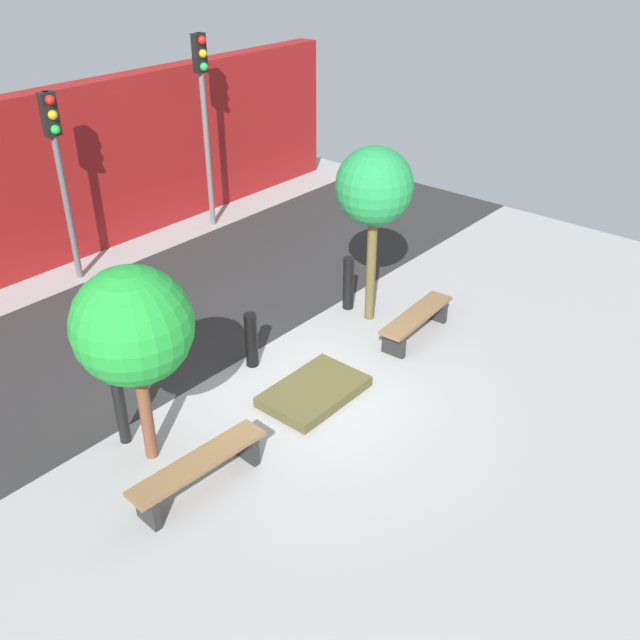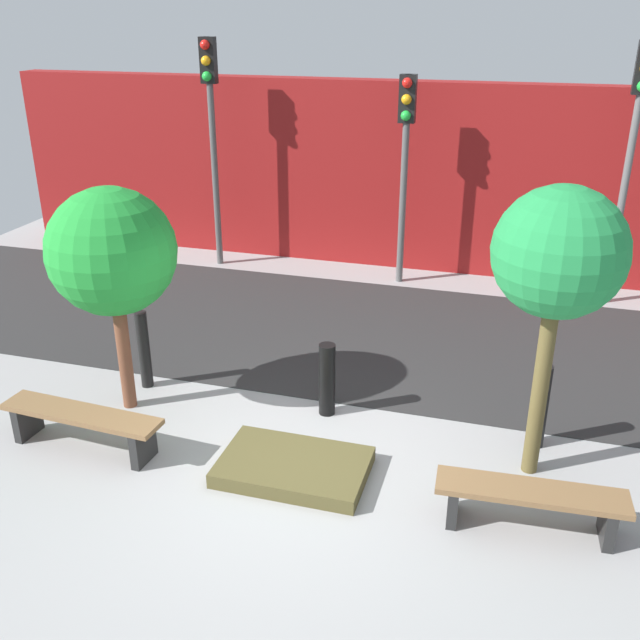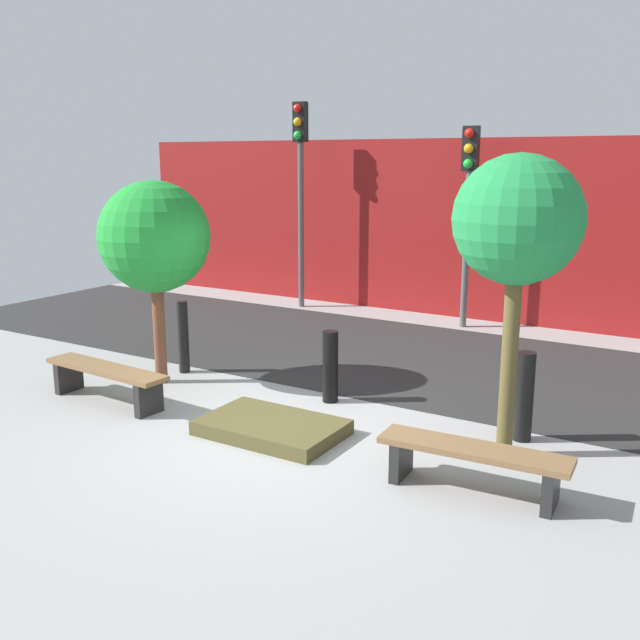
% 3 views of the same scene
% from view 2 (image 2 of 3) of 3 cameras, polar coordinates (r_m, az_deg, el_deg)
% --- Properties ---
extents(ground_plane, '(18.00, 18.00, 0.00)m').
position_cam_2_polar(ground_plane, '(7.88, -2.08, -12.10)').
color(ground_plane, '#969696').
extents(road_strip, '(18.00, 4.32, 0.01)m').
position_cam_2_polar(road_strip, '(10.98, 3.99, -1.14)').
color(road_strip, '#292929').
rests_on(road_strip, ground).
extents(building_facade, '(16.20, 0.50, 3.43)m').
position_cam_2_polar(building_facade, '(13.65, 7.42, 11.27)').
color(building_facade, maroon).
rests_on(building_facade, ground).
extents(bench_left, '(1.94, 0.51, 0.47)m').
position_cam_2_polar(bench_left, '(8.51, -18.51, -7.72)').
color(bench_left, black).
rests_on(bench_left, ground).
extents(bench_right, '(1.81, 0.51, 0.45)m').
position_cam_2_polar(bench_right, '(7.24, 16.47, -13.65)').
color(bench_right, black).
rests_on(bench_right, ground).
extents(planter_bed, '(1.58, 1.01, 0.17)m').
position_cam_2_polar(planter_bed, '(7.82, -2.13, -11.68)').
color(planter_bed, brown).
rests_on(planter_bed, ground).
extents(tree_behind_left_bench, '(1.50, 1.50, 2.79)m').
position_cam_2_polar(tree_behind_left_bench, '(8.57, -16.31, 5.18)').
color(tree_behind_left_bench, brown).
rests_on(tree_behind_left_bench, ground).
extents(tree_behind_right_bench, '(1.29, 1.29, 3.13)m').
position_cam_2_polar(tree_behind_right_bench, '(7.17, 18.57, 4.86)').
color(tree_behind_right_bench, brown).
rests_on(tree_behind_right_bench, ground).
extents(bollard_far_left, '(0.16, 0.16, 1.06)m').
position_cam_2_polar(bollard_far_left, '(9.55, -13.90, -2.32)').
color(bollard_far_left, black).
rests_on(bollard_far_left, ground).
extents(bollard_left, '(0.20, 0.20, 0.93)m').
position_cam_2_polar(bollard_left, '(8.68, 0.57, -4.78)').
color(bollard_left, black).
rests_on(bollard_left, ground).
extents(bollard_center, '(0.20, 0.20, 1.01)m').
position_cam_2_polar(bollard_center, '(8.42, 17.13, -6.60)').
color(bollard_center, black).
rests_on(bollard_center, ground).
extents(traffic_light_west, '(0.28, 0.27, 4.15)m').
position_cam_2_polar(traffic_light_west, '(13.55, -8.70, 15.95)').
color(traffic_light_west, '#505050').
rests_on(traffic_light_west, ground).
extents(traffic_light_mid_west, '(0.28, 0.27, 3.62)m').
position_cam_2_polar(traffic_light_mid_west, '(12.55, 6.84, 13.86)').
color(traffic_light_mid_west, '#545454').
rests_on(traffic_light_mid_west, ground).
extents(traffic_light_mid_east, '(0.28, 0.27, 4.18)m').
position_cam_2_polar(traffic_light_mid_east, '(12.42, 23.84, 13.66)').
color(traffic_light_mid_east, '#606060').
rests_on(traffic_light_mid_east, ground).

